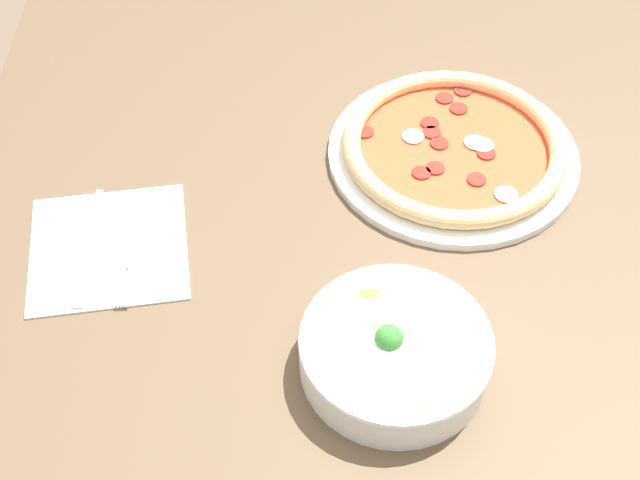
{
  "coord_description": "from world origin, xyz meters",
  "views": [
    {
      "loc": [
        0.07,
        0.88,
        1.64
      ],
      "look_at": [
        0.06,
        0.13,
        0.79
      ],
      "focal_mm": 50.0,
      "sensor_mm": 36.0,
      "label": 1
    }
  ],
  "objects_px": {
    "fork": "(132,244)",
    "knife": "(90,241)",
    "pizza": "(454,148)",
    "bowl": "(395,350)"
  },
  "relations": [
    {
      "from": "bowl",
      "to": "fork",
      "type": "relative_size",
      "value": 1.12
    },
    {
      "from": "fork",
      "to": "pizza",
      "type": "bearing_deg",
      "value": 110.44
    },
    {
      "from": "bowl",
      "to": "fork",
      "type": "height_order",
      "value": "bowl"
    },
    {
      "from": "fork",
      "to": "knife",
      "type": "bearing_deg",
      "value": -96.94
    },
    {
      "from": "pizza",
      "to": "knife",
      "type": "height_order",
      "value": "pizza"
    },
    {
      "from": "pizza",
      "to": "knife",
      "type": "relative_size",
      "value": 1.77
    },
    {
      "from": "pizza",
      "to": "fork",
      "type": "bearing_deg",
      "value": 20.58
    },
    {
      "from": "bowl",
      "to": "knife",
      "type": "distance_m",
      "value": 0.43
    },
    {
      "from": "pizza",
      "to": "fork",
      "type": "relative_size",
      "value": 1.79
    },
    {
      "from": "pizza",
      "to": "knife",
      "type": "xyz_separation_m",
      "value": [
        0.49,
        0.16,
        -0.01
      ]
    }
  ]
}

